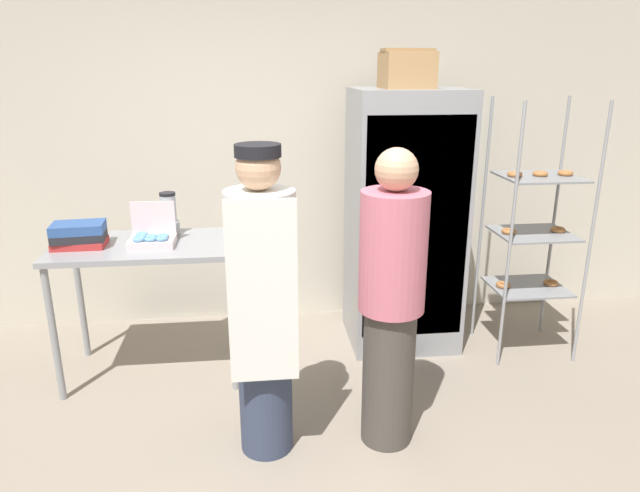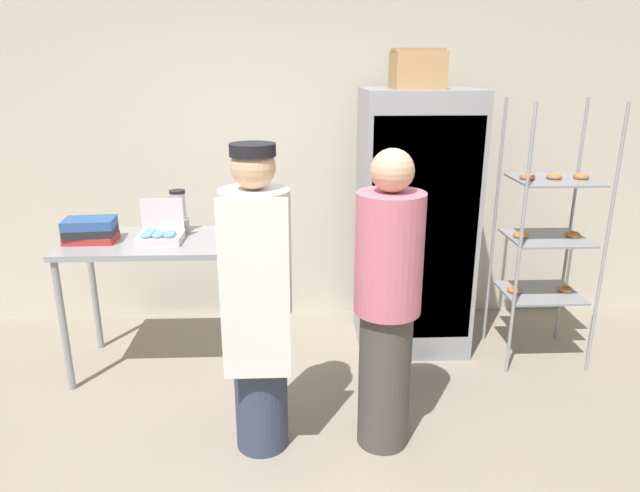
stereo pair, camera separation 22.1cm
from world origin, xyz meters
The scene contains 10 objects.
back_wall centered at (0.00, 2.23, 1.45)m, with size 6.40×0.12×2.89m, color beige.
refrigerator centered at (0.76, 1.62, 0.93)m, with size 0.77×0.70×1.86m.
baking_rack centered at (1.62, 1.37, 0.90)m, with size 0.58×0.51×1.81m.
prep_counter centered at (-1.02, 1.32, 0.81)m, with size 1.16×0.66×0.92m.
donut_box centered at (-0.97, 1.27, 0.97)m, with size 0.28×0.22×0.26m.
blender_pitcher centered at (-0.89, 1.51, 1.05)m, with size 0.13×0.13×0.29m.
binder_stack centered at (-1.41, 1.30, 1.00)m, with size 0.33×0.24×0.15m.
cardboard_storage_box centered at (0.72, 1.59, 1.99)m, with size 0.33×0.35×0.25m.
person_baker centered at (-0.29, 0.42, 0.87)m, with size 0.35×0.37×1.66m.
person_customer centered at (0.38, 0.42, 0.84)m, with size 0.35×0.35×1.64m.
Camera 2 is at (-0.08, -2.29, 2.02)m, focal length 32.00 mm.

